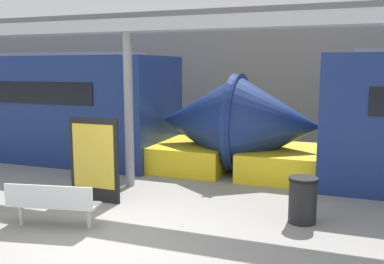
# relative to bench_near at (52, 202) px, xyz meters

# --- Properties ---
(ground_plane) EXTENTS (60.00, 60.00, 0.00)m
(ground_plane) POSITION_rel_bench_near_xyz_m (1.33, -0.20, -0.48)
(ground_plane) COLOR gray
(station_wall) EXTENTS (56.00, 0.20, 5.00)m
(station_wall) POSITION_rel_bench_near_xyz_m (1.33, 10.19, 2.02)
(station_wall) COLOR gray
(station_wall) RESTS_ON ground_plane
(bench_near) EXTENTS (1.66, 0.74, 0.80)m
(bench_near) POSITION_rel_bench_near_xyz_m (0.00, 0.00, 0.00)
(bench_near) COLOR silver
(bench_near) RESTS_ON ground_plane
(trash_bin) EXTENTS (0.53, 0.53, 0.84)m
(trash_bin) POSITION_rel_bench_near_xyz_m (4.08, 1.81, -0.05)
(trash_bin) COLOR black
(trash_bin) RESTS_ON ground_plane
(poster_board) EXTENTS (1.14, 0.07, 1.77)m
(poster_board) POSITION_rel_bench_near_xyz_m (-0.13, 1.55, 0.42)
(poster_board) COLOR black
(poster_board) RESTS_ON ground_plane
(support_column_near) EXTENTS (0.21, 0.21, 3.57)m
(support_column_near) POSITION_rel_bench_near_xyz_m (-0.04, 2.89, 1.31)
(support_column_near) COLOR gray
(support_column_near) RESTS_ON ground_plane
(canopy_beam) EXTENTS (28.00, 0.60, 0.28)m
(canopy_beam) POSITION_rel_bench_near_xyz_m (-0.04, 2.89, 3.23)
(canopy_beam) COLOR #B7B7BC
(canopy_beam) RESTS_ON support_column_near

